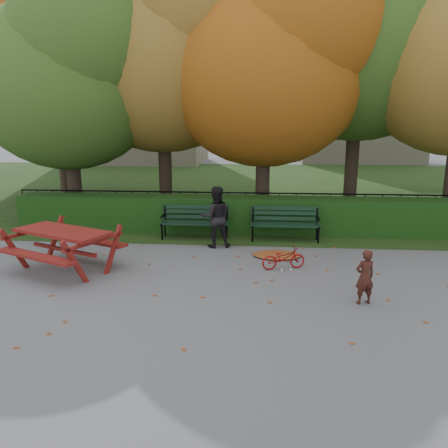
# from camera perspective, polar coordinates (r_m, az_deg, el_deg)

# --- Properties ---
(ground) EXTENTS (90.00, 90.00, 0.00)m
(ground) POSITION_cam_1_polar(r_m,az_deg,el_deg) (8.24, 1.48, -8.69)
(ground) COLOR slate
(ground) RESTS_ON ground
(grass_strip) EXTENTS (90.00, 90.00, 0.00)m
(grass_strip) POSITION_cam_1_polar(r_m,az_deg,el_deg) (21.86, 3.62, 5.11)
(grass_strip) COLOR #1C3312
(grass_strip) RESTS_ON ground
(building_left) EXTENTS (10.00, 7.00, 15.00)m
(building_left) POSITION_cam_1_polar(r_m,az_deg,el_deg) (35.21, -11.52, 20.17)
(building_left) COLOR tan
(building_left) RESTS_ON ground
(building_right) EXTENTS (9.00, 6.00, 12.00)m
(building_right) POSITION_cam_1_polar(r_m,az_deg,el_deg) (36.55, 17.52, 17.21)
(building_right) COLOR tan
(building_right) RESTS_ON ground
(hedge) EXTENTS (13.00, 0.90, 1.00)m
(hedge) POSITION_cam_1_polar(r_m,az_deg,el_deg) (12.41, 2.70, 1.23)
(hedge) COLOR black
(hedge) RESTS_ON ground
(iron_fence) EXTENTS (14.00, 0.04, 1.02)m
(iron_fence) POSITION_cam_1_polar(r_m,az_deg,el_deg) (13.19, 2.83, 2.10)
(iron_fence) COLOR black
(iron_fence) RESTS_ON ground
(tree_a) EXTENTS (5.88, 5.60, 7.48)m
(tree_a) POSITION_cam_1_polar(r_m,az_deg,el_deg) (14.43, -19.16, 18.27)
(tree_a) COLOR black
(tree_a) RESTS_ON ground
(tree_b) EXTENTS (6.72, 6.40, 8.79)m
(tree_b) POSITION_cam_1_polar(r_m,az_deg,el_deg) (14.85, -6.95, 22.14)
(tree_b) COLOR black
(tree_b) RESTS_ON ground
(tree_c) EXTENTS (6.30, 6.00, 8.00)m
(tree_c) POSITION_cam_1_polar(r_m,az_deg,el_deg) (13.72, 6.87, 20.45)
(tree_c) COLOR black
(tree_c) RESTS_ON ground
(tree_d) EXTENTS (7.14, 6.80, 9.58)m
(tree_d) POSITION_cam_1_polar(r_m,az_deg,el_deg) (15.54, 19.14, 23.32)
(tree_d) COLOR black
(tree_d) RESTS_ON ground
(tree_f) EXTENTS (6.93, 6.60, 9.19)m
(tree_f) POSITION_cam_1_polar(r_m,az_deg,el_deg) (18.67, -20.51, 20.48)
(tree_f) COLOR black
(tree_f) RESTS_ON ground
(bench_left) EXTENTS (1.80, 0.57, 0.88)m
(bench_left) POSITION_cam_1_polar(r_m,az_deg,el_deg) (11.75, -3.79, 0.62)
(bench_left) COLOR black
(bench_left) RESTS_ON ground
(bench_right) EXTENTS (1.80, 0.57, 0.88)m
(bench_right) POSITION_cam_1_polar(r_m,az_deg,el_deg) (11.64, 7.97, 0.41)
(bench_right) COLOR black
(bench_right) RESTS_ON ground
(picnic_table) EXTENTS (2.57, 2.37, 1.01)m
(picnic_table) POSITION_cam_1_polar(r_m,az_deg,el_deg) (9.70, -20.29, -1.87)
(picnic_table) COLOR #661709
(picnic_table) RESTS_ON ground
(leaf_pile) EXTENTS (1.21, 0.92, 0.08)m
(leaf_pile) POSITION_cam_1_polar(r_m,az_deg,el_deg) (10.31, 6.89, -4.01)
(leaf_pile) COLOR brown
(leaf_pile) RESTS_ON ground
(leaf_scatter) EXTENTS (9.00, 5.70, 0.01)m
(leaf_scatter) POSITION_cam_1_polar(r_m,az_deg,el_deg) (8.52, 1.60, -7.90)
(leaf_scatter) COLOR brown
(leaf_scatter) RESTS_ON ground
(child) EXTENTS (0.41, 0.33, 0.97)m
(child) POSITION_cam_1_polar(r_m,az_deg,el_deg) (7.90, 17.91, -6.59)
(child) COLOR #3E1B13
(child) RESTS_ON ground
(adult) EXTENTS (0.84, 0.71, 1.53)m
(adult) POSITION_cam_1_polar(r_m,az_deg,el_deg) (10.84, -1.08, 0.92)
(adult) COLOR black
(adult) RESTS_ON ground
(bicycle) EXTENTS (1.00, 0.58, 0.49)m
(bicycle) POSITION_cam_1_polar(r_m,az_deg,el_deg) (9.40, 7.77, -4.41)
(bicycle) COLOR #9A0E0F
(bicycle) RESTS_ON ground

